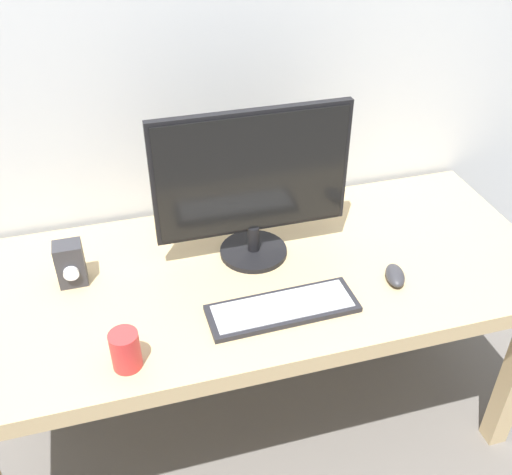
% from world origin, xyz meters
% --- Properties ---
extents(ground_plane, '(6.00, 6.00, 0.00)m').
position_xyz_m(ground_plane, '(0.00, 0.00, 0.00)').
color(ground_plane, slate).
extents(desk, '(1.77, 0.75, 0.71)m').
position_xyz_m(desk, '(0.00, 0.00, 0.64)').
color(desk, tan).
rests_on(desk, ground_plane).
extents(monitor, '(0.58, 0.21, 0.47)m').
position_xyz_m(monitor, '(0.02, 0.09, 0.96)').
color(monitor, black).
rests_on(monitor, desk).
extents(keyboard_primary, '(0.42, 0.15, 0.02)m').
position_xyz_m(keyboard_primary, '(0.03, -0.19, 0.72)').
color(keyboard_primary, '#232328').
rests_on(keyboard_primary, desk).
extents(mouse, '(0.08, 0.11, 0.04)m').
position_xyz_m(mouse, '(0.38, -0.15, 0.73)').
color(mouse, '#333338').
rests_on(mouse, desk).
extents(audio_controller, '(0.08, 0.08, 0.13)m').
position_xyz_m(audio_controller, '(-0.52, 0.09, 0.78)').
color(audio_controller, '#333338').
rests_on(audio_controller, desk).
extents(coffee_mug, '(0.07, 0.07, 0.11)m').
position_xyz_m(coffee_mug, '(-0.40, -0.27, 0.77)').
color(coffee_mug, red).
rests_on(coffee_mug, desk).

